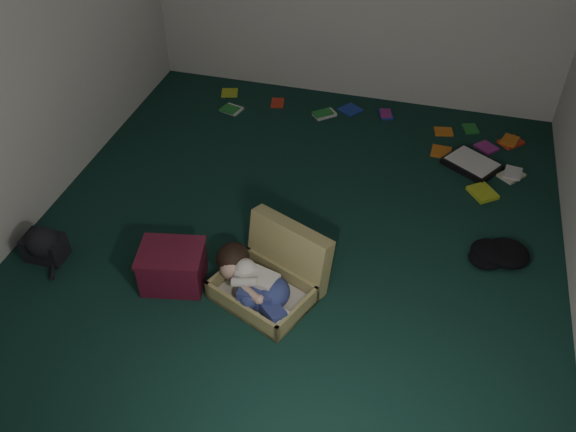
% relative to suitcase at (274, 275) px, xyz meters
% --- Properties ---
extents(floor, '(4.50, 4.50, 0.00)m').
position_rel_suitcase_xyz_m(floor, '(-0.00, 0.54, -0.14)').
color(floor, '#102D25').
rests_on(floor, ground).
extents(wall_front, '(4.50, 0.00, 4.50)m').
position_rel_suitcase_xyz_m(wall_front, '(-0.00, -1.71, 1.16)').
color(wall_front, silver).
rests_on(wall_front, ground).
extents(wall_left, '(0.00, 4.50, 4.50)m').
position_rel_suitcase_xyz_m(wall_left, '(-2.00, 0.54, 1.16)').
color(wall_left, silver).
rests_on(wall_left, ground).
extents(suitcase, '(0.83, 0.82, 0.47)m').
position_rel_suitcase_xyz_m(suitcase, '(0.00, 0.00, 0.00)').
color(suitcase, tan).
rests_on(suitcase, floor).
extents(person, '(0.61, 0.52, 0.29)m').
position_rel_suitcase_xyz_m(person, '(-0.10, -0.13, 0.04)').
color(person, silver).
rests_on(person, suitcase).
extents(maroon_bin, '(0.50, 0.42, 0.30)m').
position_rel_suitcase_xyz_m(maroon_bin, '(-0.69, -0.12, 0.01)').
color(maroon_bin, '#551124').
rests_on(maroon_bin, floor).
extents(backpack, '(0.35, 0.28, 0.21)m').
position_rel_suitcase_xyz_m(backpack, '(-1.70, -0.14, -0.03)').
color(backpack, black).
rests_on(backpack, floor).
extents(clothing_pile, '(0.49, 0.42, 0.14)m').
position_rel_suitcase_xyz_m(clothing_pile, '(1.47, 0.67, -0.07)').
color(clothing_pile, black).
rests_on(clothing_pile, floor).
extents(paper_tray, '(0.55, 0.52, 0.06)m').
position_rel_suitcase_xyz_m(paper_tray, '(1.27, 1.84, -0.11)').
color(paper_tray, black).
rests_on(paper_tray, floor).
extents(book_scatter, '(3.03, 1.26, 0.02)m').
position_rel_suitcase_xyz_m(book_scatter, '(0.51, 2.22, -0.13)').
color(book_scatter, '#B3C923').
rests_on(book_scatter, floor).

